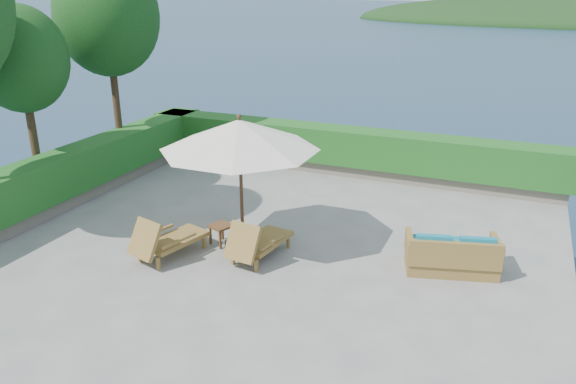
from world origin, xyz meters
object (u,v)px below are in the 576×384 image
at_px(patio_umbrella, 240,136).
at_px(lounge_left, 166,240).
at_px(side_table, 221,228).
at_px(wicker_loveseat, 452,256).
at_px(lounge_right, 257,242).

relative_size(patio_umbrella, lounge_left, 2.39).
bearing_deg(lounge_left, side_table, 68.90).
distance_m(side_table, wicker_loveseat, 4.73).
bearing_deg(patio_umbrella, wicker_loveseat, 8.62).
height_order(lounge_right, wicker_loveseat, lounge_right).
bearing_deg(side_table, lounge_right, -18.15).
bearing_deg(side_table, lounge_left, -126.29).
distance_m(patio_umbrella, lounge_left, 2.57).
bearing_deg(lounge_right, lounge_left, -151.61).
bearing_deg(lounge_right, side_table, 169.81).
relative_size(patio_umbrella, wicker_loveseat, 2.20).
bearing_deg(side_table, patio_umbrella, 2.93).
height_order(lounge_left, wicker_loveseat, lounge_left).
bearing_deg(lounge_left, patio_umbrella, 54.63).
bearing_deg(patio_umbrella, lounge_right, -34.98).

